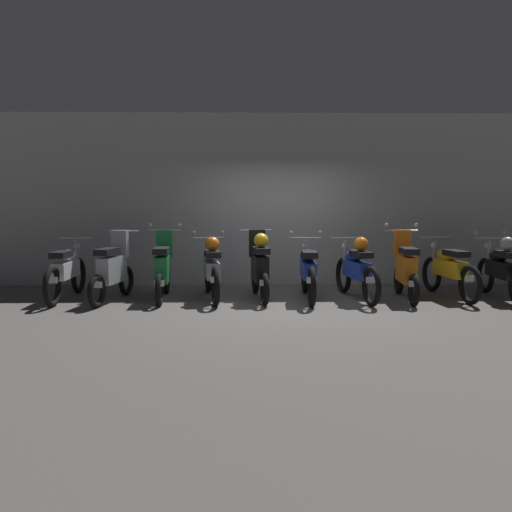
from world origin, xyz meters
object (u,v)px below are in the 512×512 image
(motorbike_slot_1, at_px, (113,270))
(motorbike_slot_6, at_px, (356,269))
(motorbike_slot_7, at_px, (406,269))
(motorbike_slot_9, at_px, (501,269))
(motorbike_slot_8, at_px, (449,270))
(motorbike_slot_0, at_px, (66,271))
(motorbike_slot_5, at_px, (308,271))
(motorbike_slot_3, at_px, (211,268))
(motorbike_slot_2, at_px, (163,269))
(motorbike_slot_4, at_px, (260,266))

(motorbike_slot_1, height_order, motorbike_slot_6, motorbike_slot_1)
(motorbike_slot_7, relative_size, motorbike_slot_9, 0.86)
(motorbike_slot_7, height_order, motorbike_slot_9, motorbike_slot_7)
(motorbike_slot_1, height_order, motorbike_slot_8, motorbike_slot_1)
(motorbike_slot_8, bearing_deg, motorbike_slot_7, -167.25)
(motorbike_slot_0, distance_m, motorbike_slot_1, 0.85)
(motorbike_slot_1, xyz_separation_m, motorbike_slot_5, (3.30, 0.08, -0.03))
(motorbike_slot_0, bearing_deg, motorbike_slot_3, -0.13)
(motorbike_slot_7, bearing_deg, motorbike_slot_5, 177.34)
(motorbike_slot_2, bearing_deg, motorbike_slot_3, 1.60)
(motorbike_slot_4, relative_size, motorbike_slot_7, 1.00)
(motorbike_slot_3, distance_m, motorbike_slot_5, 1.66)
(motorbike_slot_2, height_order, motorbike_slot_7, same)
(motorbike_slot_6, bearing_deg, motorbike_slot_2, 178.83)
(motorbike_slot_2, relative_size, motorbike_slot_5, 0.86)
(motorbike_slot_3, height_order, motorbike_slot_7, motorbike_slot_7)
(motorbike_slot_5, xyz_separation_m, motorbike_slot_6, (0.82, -0.02, 0.03))
(motorbike_slot_2, height_order, motorbike_slot_6, motorbike_slot_2)
(motorbike_slot_9, bearing_deg, motorbike_slot_7, -179.56)
(motorbike_slot_5, relative_size, motorbike_slot_7, 1.16)
(motorbike_slot_5, height_order, motorbike_slot_6, motorbike_slot_5)
(motorbike_slot_3, xyz_separation_m, motorbike_slot_9, (4.96, -0.13, 0.00))
(motorbike_slot_1, height_order, motorbike_slot_9, motorbike_slot_1)
(motorbike_slot_5, bearing_deg, motorbike_slot_6, -1.55)
(motorbike_slot_1, relative_size, motorbike_slot_5, 0.86)
(motorbike_slot_6, bearing_deg, motorbike_slot_3, 177.91)
(motorbike_slot_7, bearing_deg, motorbike_slot_4, 177.23)
(motorbike_slot_4, bearing_deg, motorbike_slot_6, -2.27)
(motorbike_slot_1, relative_size, motorbike_slot_4, 0.99)
(motorbike_slot_8, bearing_deg, motorbike_slot_4, -178.87)
(motorbike_slot_6, xyz_separation_m, motorbike_slot_9, (2.48, -0.04, 0.00))
(motorbike_slot_8, bearing_deg, motorbike_slot_2, -179.27)
(motorbike_slot_3, relative_size, motorbike_slot_4, 1.16)
(motorbike_slot_2, height_order, motorbike_slot_4, motorbike_slot_2)
(motorbike_slot_4, xyz_separation_m, motorbike_slot_7, (2.49, -0.12, -0.04))
(motorbike_slot_4, xyz_separation_m, motorbike_slot_5, (0.83, -0.04, -0.07))
(motorbike_slot_3, xyz_separation_m, motorbike_slot_4, (0.83, -0.03, 0.04))
(motorbike_slot_0, height_order, motorbike_slot_3, motorbike_slot_3)
(motorbike_slot_5, xyz_separation_m, motorbike_slot_7, (1.66, -0.08, 0.04))
(motorbike_slot_6, bearing_deg, motorbike_slot_1, -179.14)
(motorbike_slot_1, height_order, motorbike_slot_4, same)
(motorbike_slot_4, bearing_deg, motorbike_slot_9, -1.49)
(motorbike_slot_9, bearing_deg, motorbike_slot_0, 178.93)
(motorbike_slot_3, relative_size, motorbike_slot_9, 0.99)
(motorbike_slot_4, height_order, motorbike_slot_9, motorbike_slot_4)
(motorbike_slot_0, relative_size, motorbike_slot_7, 1.16)
(motorbike_slot_1, bearing_deg, motorbike_slot_3, 5.31)
(motorbike_slot_6, xyz_separation_m, motorbike_slot_7, (0.83, -0.05, 0.00))
(motorbike_slot_3, xyz_separation_m, motorbike_slot_7, (3.31, -0.15, -0.00))
(motorbike_slot_4, bearing_deg, motorbike_slot_3, 178.25)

